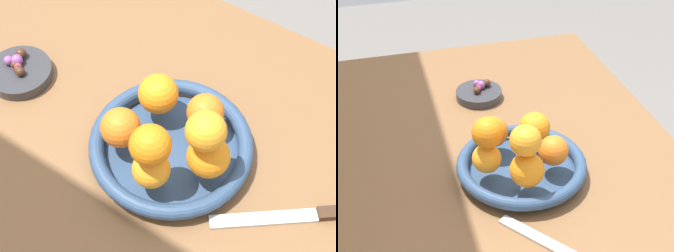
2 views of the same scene
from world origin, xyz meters
The scene contains 18 objects.
dining_table centered at (0.00, 0.00, 0.65)m, with size 1.10×0.76×0.74m.
fruit_bowl centered at (-0.09, 0.00, 0.76)m, with size 0.27×0.27×0.04m.
candy_dish centered at (0.23, 0.02, 0.75)m, with size 0.12×0.12×0.02m, color #333338.
orange_0 centered at (-0.03, 0.04, 0.81)m, with size 0.07×0.07×0.07m, color orange.
orange_1 centered at (-0.11, 0.08, 0.81)m, with size 0.06×0.06×0.06m, color orange.
orange_2 centered at (-0.17, 0.01, 0.81)m, with size 0.07×0.07×0.07m, color orange.
orange_3 centered at (-0.12, -0.06, 0.81)m, with size 0.06×0.06×0.06m, color orange.
orange_4 centered at (-0.04, -0.05, 0.81)m, with size 0.07×0.07×0.07m, color orange.
orange_5 centered at (-0.16, 0.02, 0.88)m, with size 0.06×0.06×0.06m, color orange.
orange_6 centered at (-0.11, 0.07, 0.87)m, with size 0.06×0.06×0.06m, color orange.
candy_ball_0 centered at (0.24, 0.01, 0.77)m, with size 0.02×0.02×0.02m, color #8C4C99.
candy_ball_1 centered at (0.26, 0.02, 0.77)m, with size 0.02×0.02×0.02m, color #8C4C99.
candy_ball_2 centered at (0.24, 0.02, 0.77)m, with size 0.01×0.01×0.01m, color #472819.
candy_ball_3 centered at (0.25, -0.01, 0.77)m, with size 0.02×0.02×0.02m, color #472819.
candy_ball_4 centered at (0.22, 0.02, 0.77)m, with size 0.02×0.02×0.02m, color #472819.
candy_ball_5 centered at (0.23, 0.02, 0.77)m, with size 0.02×0.02×0.02m, color #472819.
candy_ball_6 centered at (0.24, 0.01, 0.77)m, with size 0.02×0.02×0.02m, color #472819.
candy_ball_7 centered at (0.23, 0.02, 0.77)m, with size 0.01×0.01×0.01m, color #C6384C.
Camera 2 is at (-0.90, 0.26, 1.44)m, focal length 55.00 mm.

